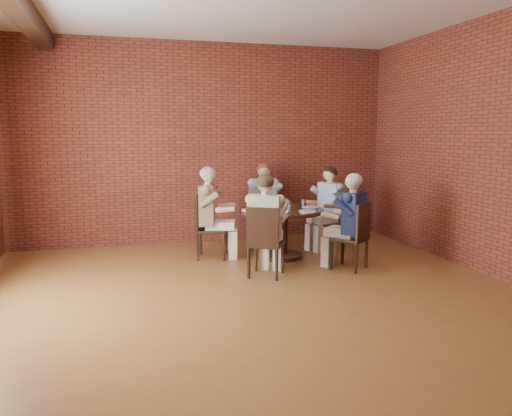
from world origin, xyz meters
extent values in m
plane|color=brown|center=(0.00, 0.00, 0.00)|extent=(7.00, 7.00, 0.00)
plane|color=maroon|center=(0.00, 3.50, 1.70)|extent=(7.00, 0.00, 7.00)
cylinder|color=black|center=(0.90, 2.00, 0.03)|extent=(0.63, 0.63, 0.06)
cylinder|color=black|center=(0.90, 2.00, 0.35)|extent=(0.18, 0.18, 0.64)
cylinder|color=#3E2316|center=(0.90, 2.00, 0.72)|extent=(1.26, 1.26, 0.05)
cube|color=black|center=(1.82, 2.39, 0.43)|extent=(0.56, 0.56, 0.04)
cube|color=black|center=(1.99, 2.47, 0.69)|extent=(0.20, 0.41, 0.49)
cylinder|color=black|center=(1.57, 2.49, 0.21)|extent=(0.04, 0.04, 0.41)
cylinder|color=black|center=(1.72, 2.15, 0.21)|extent=(0.04, 0.04, 0.41)
cylinder|color=black|center=(1.91, 2.63, 0.21)|extent=(0.04, 0.04, 0.41)
cylinder|color=black|center=(2.06, 2.29, 0.21)|extent=(0.04, 0.04, 0.41)
cube|color=black|center=(0.94, 3.10, 0.43)|extent=(0.46, 0.46, 0.04)
cube|color=black|center=(0.95, 3.30, 0.70)|extent=(0.44, 0.06, 0.50)
cylinder|color=black|center=(0.74, 2.91, 0.21)|extent=(0.04, 0.04, 0.41)
cylinder|color=black|center=(1.12, 2.90, 0.21)|extent=(0.04, 0.04, 0.41)
cylinder|color=black|center=(0.76, 3.29, 0.21)|extent=(0.04, 0.04, 0.41)
cylinder|color=black|center=(1.14, 3.28, 0.21)|extent=(0.04, 0.04, 0.41)
cube|color=black|center=(-0.12, 2.28, 0.43)|extent=(0.55, 0.55, 0.04)
cube|color=black|center=(-0.32, 2.33, 0.71)|extent=(0.16, 0.44, 0.51)
cylinder|color=black|center=(0.02, 2.04, 0.21)|extent=(0.04, 0.04, 0.41)
cylinder|color=black|center=(0.12, 2.42, 0.21)|extent=(0.04, 0.04, 0.41)
cylinder|color=black|center=(-0.36, 2.14, 0.21)|extent=(0.04, 0.04, 0.41)
cylinder|color=black|center=(-0.26, 2.52, 0.21)|extent=(0.04, 0.04, 0.41)
cube|color=black|center=(0.39, 1.13, 0.43)|extent=(0.59, 0.59, 0.04)
cube|color=black|center=(0.30, 0.96, 0.70)|extent=(0.39, 0.25, 0.49)
cylinder|color=black|center=(0.65, 1.20, 0.21)|extent=(0.04, 0.04, 0.41)
cylinder|color=black|center=(0.33, 1.38, 0.21)|extent=(0.04, 0.04, 0.41)
cylinder|color=black|center=(0.46, 0.87, 0.21)|extent=(0.04, 0.04, 0.41)
cylinder|color=black|center=(0.14, 1.06, 0.21)|extent=(0.04, 0.04, 0.41)
cube|color=black|center=(1.61, 1.15, 0.43)|extent=(0.60, 0.60, 0.04)
cube|color=black|center=(1.73, 1.01, 0.69)|extent=(0.35, 0.30, 0.49)
cylinder|color=black|center=(1.63, 1.41, 0.21)|extent=(0.04, 0.04, 0.41)
cylinder|color=black|center=(1.35, 1.18, 0.21)|extent=(0.04, 0.04, 0.41)
cylinder|color=black|center=(1.87, 1.13, 0.21)|extent=(0.04, 0.04, 0.41)
cylinder|color=black|center=(1.59, 0.90, 0.21)|extent=(0.04, 0.04, 0.41)
cylinder|color=white|center=(1.38, 2.06, 0.76)|extent=(0.26, 0.26, 0.01)
cylinder|color=white|center=(0.73, 2.42, 0.76)|extent=(0.26, 0.26, 0.01)
cylinder|color=white|center=(0.41, 2.00, 0.76)|extent=(0.26, 0.26, 0.01)
cylinder|color=white|center=(1.18, 1.66, 0.76)|extent=(0.26, 0.26, 0.01)
cylinder|color=white|center=(1.26, 2.01, 0.82)|extent=(0.07, 0.07, 0.14)
cylinder|color=white|center=(1.00, 2.11, 0.82)|extent=(0.07, 0.07, 0.14)
cylinder|color=white|center=(0.84, 2.31, 0.82)|extent=(0.07, 0.07, 0.14)
cylinder|color=white|center=(0.68, 2.05, 0.82)|extent=(0.07, 0.07, 0.14)
cylinder|color=white|center=(0.62, 1.94, 0.82)|extent=(0.07, 0.07, 0.14)
cylinder|color=white|center=(0.78, 1.62, 0.82)|extent=(0.07, 0.07, 0.14)
cylinder|color=white|center=(0.95, 1.85, 0.82)|extent=(0.07, 0.07, 0.14)
cube|color=black|center=(1.31, 1.71, 0.75)|extent=(0.10, 0.14, 0.01)
camera|label=1|loc=(-1.42, -5.04, 1.87)|focal=35.00mm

